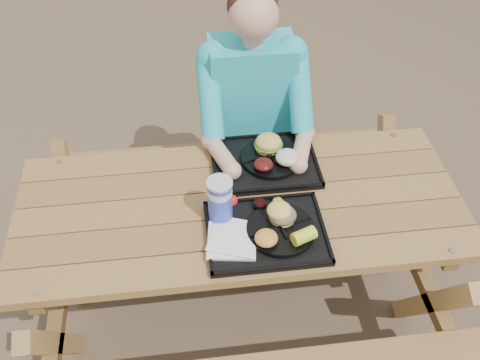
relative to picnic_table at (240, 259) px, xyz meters
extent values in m
plane|color=#999999|center=(0.00, 0.00, -0.38)|extent=(60.00, 60.00, 0.00)
cube|color=black|center=(0.08, -0.18, 0.39)|extent=(0.45, 0.35, 0.02)
cube|color=black|center=(0.13, 0.21, 0.39)|extent=(0.45, 0.35, 0.02)
cylinder|color=black|center=(0.13, -0.18, 0.41)|extent=(0.26, 0.26, 0.02)
cylinder|color=black|center=(0.16, 0.22, 0.41)|extent=(0.26, 0.26, 0.02)
cube|color=white|center=(-0.06, -0.21, 0.41)|extent=(0.20, 0.20, 0.02)
cylinder|color=#1935BB|center=(-0.09, -0.09, 0.49)|extent=(0.09, 0.09, 0.19)
cylinder|color=black|center=(0.07, -0.05, 0.41)|extent=(0.05, 0.05, 0.03)
cylinder|color=yellow|center=(0.14, -0.05, 0.41)|extent=(0.05, 0.05, 0.03)
ellipsoid|color=gold|center=(0.07, -0.24, 0.44)|extent=(0.09, 0.09, 0.04)
cube|color=black|center=(-0.03, 0.23, 0.40)|extent=(0.10, 0.18, 0.01)
ellipsoid|color=#48100E|center=(0.12, 0.15, 0.43)|extent=(0.08, 0.08, 0.04)
ellipsoid|color=beige|center=(0.22, 0.17, 0.44)|extent=(0.10, 0.10, 0.06)
camera|label=1|loc=(-0.18, -1.45, 1.95)|focal=40.00mm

